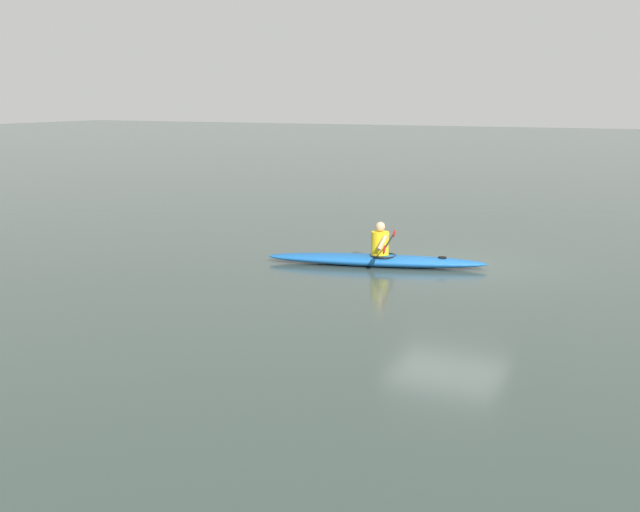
% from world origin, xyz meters
% --- Properties ---
extents(ground_plane, '(160.00, 160.00, 0.00)m').
position_xyz_m(ground_plane, '(0.00, 0.00, 0.00)').
color(ground_plane, '#384742').
extents(kayak, '(4.81, 1.88, 0.25)m').
position_xyz_m(kayak, '(1.46, 0.81, 0.13)').
color(kayak, '#1959A5').
rests_on(kayak, ground).
extents(kayaker, '(0.72, 2.34, 0.72)m').
position_xyz_m(kayaker, '(1.35, 0.78, 0.55)').
color(kayaker, yellow).
rests_on(kayaker, kayak).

